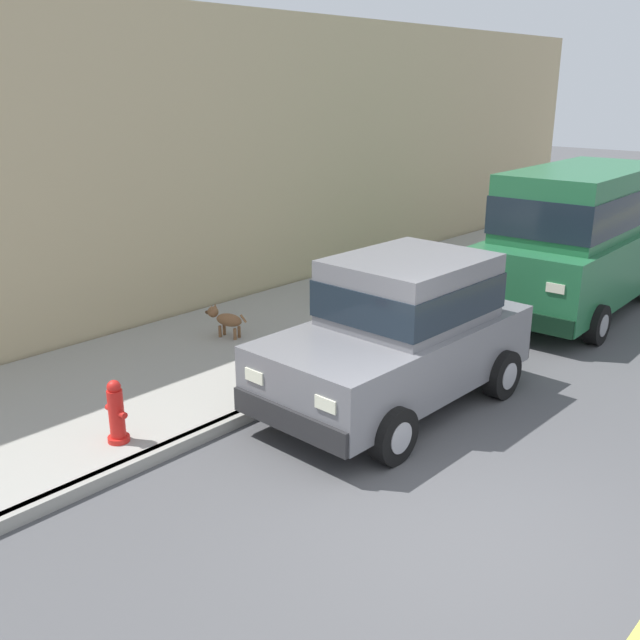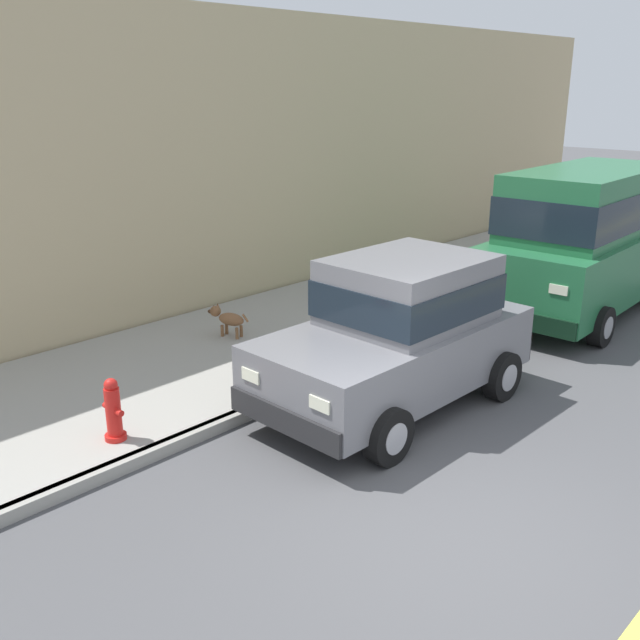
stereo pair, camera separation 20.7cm
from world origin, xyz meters
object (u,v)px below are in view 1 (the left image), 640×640
object	(u,v)px
dog_brown	(225,319)
fire_hydrant	(116,413)
car_grey_hatchback	(401,331)
car_green_van	(580,233)

from	to	relation	value
dog_brown	fire_hydrant	bearing A→B (deg)	-60.29
car_grey_hatchback	dog_brown	world-z (taller)	car_grey_hatchback
dog_brown	fire_hydrant	world-z (taller)	fire_hydrant
dog_brown	car_green_van	bearing A→B (deg)	59.00
car_green_van	car_grey_hatchback	bearing A→B (deg)	-89.78
car_grey_hatchback	car_green_van	world-z (taller)	car_green_van
car_grey_hatchback	car_green_van	xyz separation A→B (m)	(-0.02, 5.28, 0.42)
car_grey_hatchback	dog_brown	size ratio (longest dim) A/B	5.18
car_green_van	dog_brown	distance (m)	6.33
car_grey_hatchback	fire_hydrant	distance (m)	3.50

